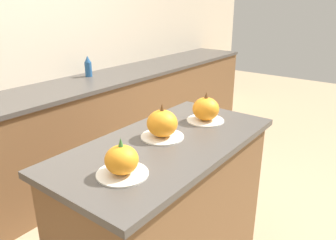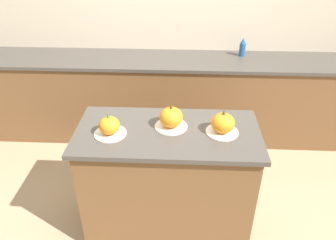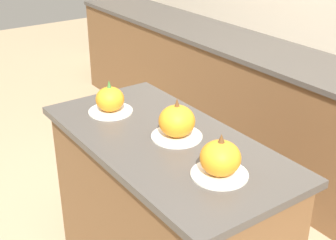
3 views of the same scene
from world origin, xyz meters
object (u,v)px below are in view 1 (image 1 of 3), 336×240
object	(u,v)px
pumpkin_cake_right	(206,110)
pumpkin_cake_left	(122,161)
pumpkin_cake_center	(162,125)
bottle_tall	(88,67)

from	to	relation	value
pumpkin_cake_right	pumpkin_cake_left	bearing A→B (deg)	-175.68
pumpkin_cake_left	pumpkin_cake_right	distance (m)	0.78
pumpkin_cake_center	pumpkin_cake_left	bearing A→B (deg)	-164.96
pumpkin_cake_center	bottle_tall	size ratio (longest dim) A/B	1.20
pumpkin_cake_left	bottle_tall	bearing A→B (deg)	54.20
pumpkin_cake_left	pumpkin_cake_center	xyz separation A→B (m)	(0.42, 0.11, 0.01)
pumpkin_cake_right	bottle_tall	xyz separation A→B (m)	(0.35, 1.50, 0.03)
bottle_tall	pumpkin_cake_right	bearing A→B (deg)	-103.00
pumpkin_cake_left	pumpkin_cake_center	world-z (taller)	pumpkin_cake_center
bottle_tall	pumpkin_cake_center	bearing A→B (deg)	-116.01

